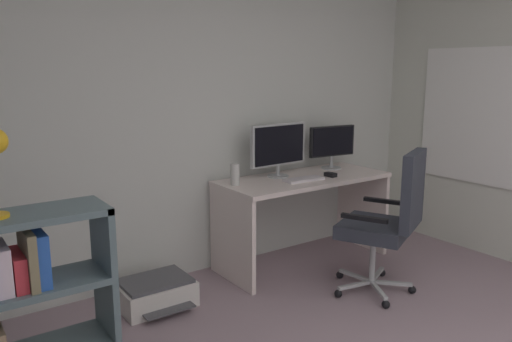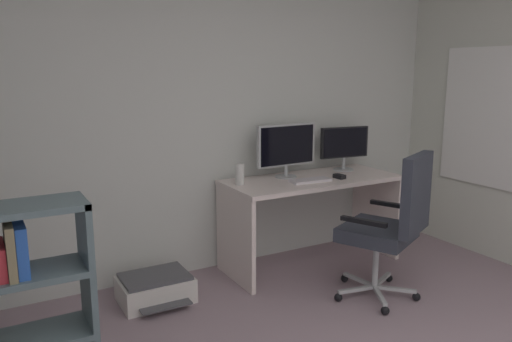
{
  "view_description": "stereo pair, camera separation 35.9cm",
  "coord_description": "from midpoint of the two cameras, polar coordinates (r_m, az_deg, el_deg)",
  "views": [
    {
      "loc": [
        -1.95,
        -0.74,
        1.66
      ],
      "look_at": [
        0.07,
        2.13,
        0.94
      ],
      "focal_mm": 35.39,
      "sensor_mm": 36.0,
      "label": 1
    },
    {
      "loc": [
        -1.65,
        -0.93,
        1.66
      ],
      "look_at": [
        0.07,
        2.13,
        0.94
      ],
      "focal_mm": 35.39,
      "sensor_mm": 36.0,
      "label": 2
    }
  ],
  "objects": [
    {
      "name": "wall_back",
      "position": [
        4.1,
        -9.09,
        6.77
      ],
      "size": [
        4.53,
        0.1,
        2.66
      ],
      "primitive_type": "cube",
      "color": "silver",
      "rests_on": "ground"
    },
    {
      "name": "window_pane",
      "position": [
        4.79,
        23.28,
        5.58
      ],
      "size": [
        0.01,
        1.31,
        1.12
      ],
      "primitive_type": "cube",
      "color": "white"
    },
    {
      "name": "window_frame",
      "position": [
        4.78,
        23.23,
        5.58
      ],
      "size": [
        0.02,
        1.39,
        1.2
      ],
      "primitive_type": "cube",
      "color": "white"
    },
    {
      "name": "desk",
      "position": [
        4.31,
        3.01,
        -3.3
      ],
      "size": [
        1.49,
        0.63,
        0.76
      ],
      "color": "white",
      "rests_on": "ground"
    },
    {
      "name": "monitor_main",
      "position": [
        4.21,
        0.12,
        2.78
      ],
      "size": [
        0.57,
        0.18,
        0.45
      ],
      "color": "#B2B5B7",
      "rests_on": "desk"
    },
    {
      "name": "monitor_secondary",
      "position": [
        4.59,
        6.4,
        3.11
      ],
      "size": [
        0.47,
        0.18,
        0.39
      ],
      "color": "#B2B5B7",
      "rests_on": "desk"
    },
    {
      "name": "keyboard",
      "position": [
        4.12,
        2.94,
        -0.97
      ],
      "size": [
        0.35,
        0.15,
        0.02
      ],
      "primitive_type": "cube",
      "rotation": [
        0.0,
        0.0,
        -0.06
      ],
      "color": "silver",
      "rests_on": "desk"
    },
    {
      "name": "computer_mouse",
      "position": [
        4.28,
        6.07,
        -0.44
      ],
      "size": [
        0.07,
        0.1,
        0.03
      ],
      "primitive_type": "cube",
      "rotation": [
        0.0,
        0.0,
        0.08
      ],
      "color": "black",
      "rests_on": "desk"
    },
    {
      "name": "desktop_speaker",
      "position": [
        3.96,
        -4.98,
        -0.42
      ],
      "size": [
        0.07,
        0.07,
        0.17
      ],
      "primitive_type": "cylinder",
      "color": "silver",
      "rests_on": "desk"
    },
    {
      "name": "office_chair",
      "position": [
        3.77,
        12.17,
        -5.16
      ],
      "size": [
        0.66,
        0.69,
        1.09
      ],
      "color": "#B7BABC",
      "rests_on": "ground"
    },
    {
      "name": "bookshelf",
      "position": [
        2.7,
        -29.76,
        -15.2
      ],
      "size": [
        0.76,
        0.3,
        1.03
      ],
      "color": "slate",
      "rests_on": "ground"
    },
    {
      "name": "printer",
      "position": [
        3.78,
        -14.04,
        -13.25
      ],
      "size": [
        0.51,
        0.46,
        0.2
      ],
      "color": "silver",
      "rests_on": "ground"
    }
  ]
}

